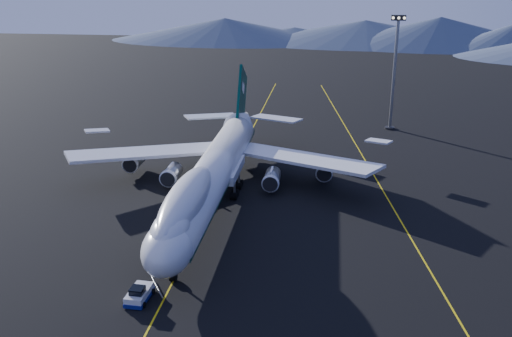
# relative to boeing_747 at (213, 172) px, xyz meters

# --- Properties ---
(ground) EXTENTS (500.00, 500.00, 0.00)m
(ground) POSITION_rel_boeing_747_xyz_m (-0.00, -0.03, -5.81)
(ground) COLOR black
(ground) RESTS_ON ground
(taxiway_line_main) EXTENTS (0.25, 220.00, 0.01)m
(taxiway_line_main) POSITION_rel_boeing_747_xyz_m (-0.00, -0.03, -5.80)
(taxiway_line_main) COLOR yellow
(taxiway_line_main) RESTS_ON ground
(taxiway_line_side) EXTENTS (28.08, 198.09, 0.01)m
(taxiway_line_side) POSITION_rel_boeing_747_xyz_m (30.00, 9.97, -5.80)
(taxiway_line_side) COLOR yellow
(taxiway_line_side) RESTS_ON ground
(boeing_747) EXTENTS (59.62, 72.43, 19.37)m
(boeing_747) POSITION_rel_boeing_747_xyz_m (0.00, 0.00, 0.00)
(boeing_747) COLOR silver
(boeing_747) RESTS_ON ground
(pushback_tug) EXTENTS (2.94, 4.87, 2.07)m
(pushback_tug) POSITION_rel_boeing_747_xyz_m (-3.00, -31.49, -5.16)
(pushback_tug) COLOR silver
(pushback_tug) RESTS_ON ground
(floodlight_mast) EXTENTS (3.50, 2.63, 28.34)m
(floodlight_mast) POSITION_rel_boeing_747_xyz_m (35.00, 54.13, 8.55)
(floodlight_mast) COLOR black
(floodlight_mast) RESTS_ON ground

